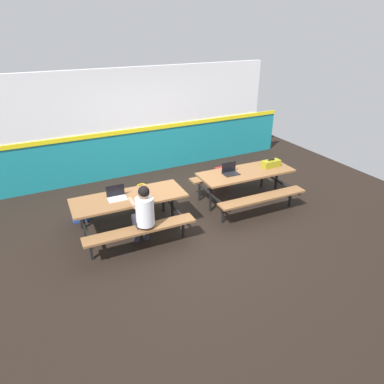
{
  "coord_description": "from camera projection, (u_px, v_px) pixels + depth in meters",
  "views": [
    {
      "loc": [
        -2.67,
        -5.19,
        3.48
      ],
      "look_at": [
        0.0,
        0.08,
        0.55
      ],
      "focal_mm": 31.88,
      "sensor_mm": 36.0,
      "label": 1
    }
  ],
  "objects": [
    {
      "name": "ground_plane",
      "position": [
        194.0,
        219.0,
        6.78
      ],
      "size": [
        10.0,
        10.0,
        0.02
      ],
      "primitive_type": "cube",
      "color": "black"
    },
    {
      "name": "accent_backdrop",
      "position": [
        144.0,
        125.0,
        8.37
      ],
      "size": [
        8.0,
        0.14,
        2.6
      ],
      "color": "teal",
      "rests_on": "ground"
    },
    {
      "name": "picnic_table_left",
      "position": [
        129.0,
        205.0,
        6.07
      ],
      "size": [
        2.02,
        1.61,
        0.74
      ],
      "color": "brown",
      "rests_on": "ground"
    },
    {
      "name": "picnic_table_right",
      "position": [
        245.0,
        179.0,
        7.1
      ],
      "size": [
        2.02,
        1.61,
        0.74
      ],
      "color": "brown",
      "rests_on": "ground"
    },
    {
      "name": "student_nearer",
      "position": [
        144.0,
        212.0,
        5.59
      ],
      "size": [
        0.37,
        0.53,
        1.21
      ],
      "color": "#2D2D38",
      "rests_on": "ground"
    },
    {
      "name": "laptop_silver",
      "position": [
        117.0,
        196.0,
        5.93
      ],
      "size": [
        0.33,
        0.23,
        0.22
      ],
      "color": "silver",
      "rests_on": "picnic_table_left"
    },
    {
      "name": "laptop_dark",
      "position": [
        230.0,
        171.0,
        6.9
      ],
      "size": [
        0.33,
        0.23,
        0.22
      ],
      "color": "black",
      "rests_on": "picnic_table_right"
    },
    {
      "name": "toolbox_grey",
      "position": [
        271.0,
        164.0,
        7.23
      ],
      "size": [
        0.4,
        0.18,
        0.18
      ],
      "color": "olive",
      "rests_on": "picnic_table_right"
    },
    {
      "name": "backpack_dark",
      "position": [
        221.0,
        177.0,
        8.09
      ],
      "size": [
        0.3,
        0.22,
        0.44
      ],
      "color": "maroon",
      "rests_on": "ground"
    },
    {
      "name": "tote_bag_bright",
      "position": [
        143.0,
        196.0,
        7.25
      ],
      "size": [
        0.34,
        0.21,
        0.43
      ],
      "color": "yellow",
      "rests_on": "ground"
    },
    {
      "name": "satchel_spare",
      "position": [
        79.0,
        210.0,
        6.63
      ],
      "size": [
        0.3,
        0.22,
        0.44
      ],
      "color": "#1E47B2",
      "rests_on": "ground"
    }
  ]
}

